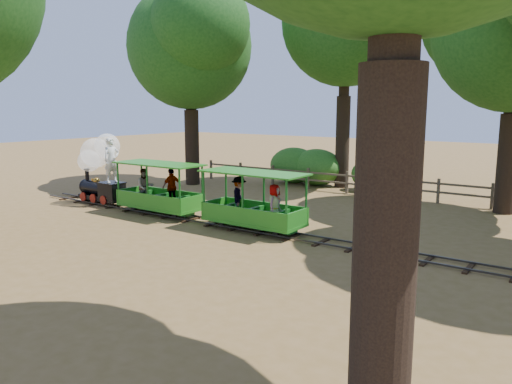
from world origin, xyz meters
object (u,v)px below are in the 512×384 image
Objects in this scene: locomotive at (99,163)px; carriage_front at (159,192)px; fence at (368,183)px; carriage_rear at (253,205)px.

locomotive is 0.84× the size of carriage_front.
carriage_rear is at bearing -93.22° from fence.
carriage_rear is (7.56, -0.05, -0.82)m from locomotive.
carriage_front is at bearing -1.59° from locomotive.
carriage_front is at bearing -119.74° from fence.
carriage_front and carriage_rear have the same top height.
fence is (0.45, 7.98, -0.23)m from carriage_rear.
fence is at bearing 86.78° from carriage_rear.
carriage_rear is at bearing 0.60° from carriage_front.
carriage_rear reaches higher than fence.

